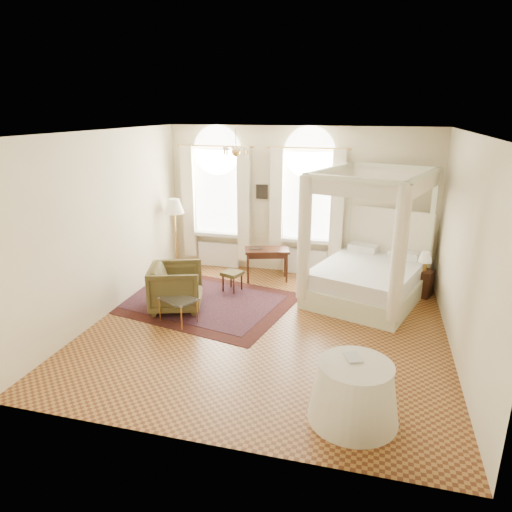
{
  "coord_description": "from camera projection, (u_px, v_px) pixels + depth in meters",
  "views": [
    {
      "loc": [
        1.66,
        -6.99,
        3.64
      ],
      "look_at": [
        -0.3,
        0.4,
        1.17
      ],
      "focal_mm": 32.0,
      "sensor_mm": 36.0,
      "label": 1
    }
  ],
  "objects": [
    {
      "name": "window_right",
      "position": [
        307.0,
        211.0,
        10.09
      ],
      "size": [
        1.62,
        0.27,
        3.29
      ],
      "color": "white",
      "rests_on": "room_walls"
    },
    {
      "name": "side_table",
      "position": [
        354.0,
        392.0,
        5.52
      ],
      "size": [
        1.11,
        1.11,
        0.76
      ],
      "color": "white",
      "rests_on": "ground"
    },
    {
      "name": "laptop",
      "position": [
        256.0,
        248.0,
        10.0
      ],
      "size": [
        0.37,
        0.31,
        0.02
      ],
      "primitive_type": "imported",
      "rotation": [
        0.0,
        0.0,
        3.56
      ],
      "color": "black",
      "rests_on": "writing_desk"
    },
    {
      "name": "nightstand_lamp",
      "position": [
        425.0,
        258.0,
        9.05
      ],
      "size": [
        0.27,
        0.27,
        0.39
      ],
      "color": "#BE8E3F",
      "rests_on": "nightstand"
    },
    {
      "name": "window_left",
      "position": [
        217.0,
        206.0,
        10.6
      ],
      "size": [
        1.62,
        0.27,
        3.29
      ],
      "color": "white",
      "rests_on": "room_walls"
    },
    {
      "name": "ground",
      "position": [
        267.0,
        328.0,
        7.95
      ],
      "size": [
        6.0,
        6.0,
        0.0
      ],
      "primitive_type": "plane",
      "color": "#96632B",
      "rests_on": "ground"
    },
    {
      "name": "coffee_table",
      "position": [
        178.0,
        301.0,
        8.06
      ],
      "size": [
        0.79,
        0.69,
        0.45
      ],
      "color": "white",
      "rests_on": "ground"
    },
    {
      "name": "book",
      "position": [
        346.0,
        358.0,
        5.51
      ],
      "size": [
        0.27,
        0.3,
        0.02
      ],
      "primitive_type": "imported",
      "rotation": [
        0.0,
        0.0,
        0.4
      ],
      "color": "black",
      "rests_on": "side_table"
    },
    {
      "name": "writing_desk",
      "position": [
        267.0,
        254.0,
        10.0
      ],
      "size": [
        1.06,
        0.75,
        0.72
      ],
      "color": "#32170D",
      "rests_on": "ground"
    },
    {
      "name": "nightstand",
      "position": [
        422.0,
        283.0,
        9.25
      ],
      "size": [
        0.5,
        0.48,
        0.55
      ],
      "primitive_type": "cube",
      "rotation": [
        0.0,
        0.0,
        -0.42
      ],
      "color": "#32170D",
      "rests_on": "ground"
    },
    {
      "name": "wall_pictures",
      "position": [
        303.0,
        192.0,
        10.08
      ],
      "size": [
        2.54,
        0.03,
        0.39
      ],
      "color": "black",
      "rests_on": "room_walls"
    },
    {
      "name": "oriental_rug",
      "position": [
        200.0,
        301.0,
        9.06
      ],
      "size": [
        3.93,
        3.17,
        0.01
      ],
      "color": "#3D150E",
      "rests_on": "ground"
    },
    {
      "name": "room_walls",
      "position": [
        268.0,
        217.0,
        7.34
      ],
      "size": [
        6.0,
        6.0,
        6.0
      ],
      "color": "#F5E7BB",
      "rests_on": "ground"
    },
    {
      "name": "armchair",
      "position": [
        176.0,
        287.0,
        8.58
      ],
      "size": [
        1.2,
        1.18,
        0.87
      ],
      "primitive_type": "imported",
      "rotation": [
        0.0,
        0.0,
        1.88
      ],
      "color": "#453B1D",
      "rests_on": "ground"
    },
    {
      "name": "chandelier",
      "position": [
        236.0,
        151.0,
        8.38
      ],
      "size": [
        0.51,
        0.45,
        0.5
      ],
      "color": "#BE8E3F",
      "rests_on": "room_walls"
    },
    {
      "name": "stool",
      "position": [
        232.0,
        275.0,
        9.46
      ],
      "size": [
        0.47,
        0.47,
        0.42
      ],
      "color": "#43391D",
      "rests_on": "ground"
    },
    {
      "name": "floor_lamp",
      "position": [
        174.0,
        210.0,
        10.23
      ],
      "size": [
        0.44,
        0.44,
        1.73
      ],
      "color": "#BE8E3F",
      "rests_on": "ground"
    },
    {
      "name": "canopy_bed",
      "position": [
        367.0,
        272.0,
        8.97
      ],
      "size": [
        2.56,
        2.83,
        2.57
      ],
      "color": "beige",
      "rests_on": "ground"
    }
  ]
}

